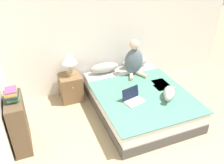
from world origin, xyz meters
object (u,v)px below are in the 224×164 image
Objects in this scene: cat_tabby at (169,93)px; book_stack_top at (12,95)px; bookshelf at (19,124)px; laptop_open at (133,99)px; table_lamp at (69,59)px; pillow_far at (135,62)px; bed at (138,100)px; nightstand at (71,87)px; person_sitting at (134,60)px; pillow_near at (104,68)px.

book_stack_top is at bearing -56.78° from cat_tabby.
cat_tabby is at bearing -5.74° from bookshelf.
table_lamp is at bearing 112.40° from laptop_open.
table_lamp reaches higher than cat_tabby.
cat_tabby is at bearing -89.57° from pillow_far.
laptop_open is at bearing -133.31° from bed.
nightstand is at bearing -91.26° from cat_tabby.
laptop_open is (-0.60, 0.14, -0.05)m from cat_tabby.
nightstand is at bearing 143.03° from bed.
nightstand is at bearing 44.27° from bookshelf.
table_lamp is at bearing -92.35° from cat_tabby.
cat_tabby is at bearing -5.78° from book_stack_top.
nightstand is at bearing -177.17° from pillow_far.
bed is at bearing -106.17° from person_sitting.
table_lamp reaches higher than pillow_near.
table_lamp is 0.55× the size of bookshelf.
bed is at bearing -68.63° from pillow_near.
table_lamp reaches higher than bed.
pillow_near is at bearing 81.06° from laptop_open.
table_lamp is at bearing 168.91° from person_sitting.
pillow_near reaches higher than cat_tabby.
person_sitting is at bearing 73.83° from bed.
laptop_open is at bearing -53.89° from table_lamp.
person_sitting is 0.99m from laptop_open.
pillow_near is at bearing 31.10° from book_stack_top.
laptop_open is (0.10, -1.14, -0.05)m from pillow_near.
person_sitting is 1.25m from table_lamp.
table_lamp reaches higher than bookshelf.
bookshelf is at bearing 162.92° from laptop_open.
bed is at bearing 4.32° from book_stack_top.
book_stack_top reaches higher than table_lamp.
book_stack_top is (-2.23, -0.75, 0.20)m from person_sitting.
bed is 0.99m from pillow_near.
book_stack_top is at bearing -175.68° from bed.
person_sitting is 1.60× the size of cat_tabby.
book_stack_top reaches higher than cat_tabby.
table_lamp is (-0.71, -0.04, 0.34)m from pillow_near.
person_sitting is 2.71× the size of book_stack_top.
nightstand is at bearing 44.43° from book_stack_top.
pillow_far is at bearing 59.03° from person_sitting.
table_lamp is (-1.39, -0.04, 0.34)m from pillow_far.
nightstand is 1.53m from book_stack_top.
person_sitting is 1.03m from cat_tabby.
laptop_open is 1.41m from table_lamp.
pillow_far is 1.15× the size of nightstand.
cat_tabby is at bearing -61.42° from pillow_near.
pillow_far is 1.29× the size of table_lamp.
cat_tabby reaches higher than bed.
bed is 7.67× the size of book_stack_top.
pillow_far is at bearing 0.00° from pillow_near.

